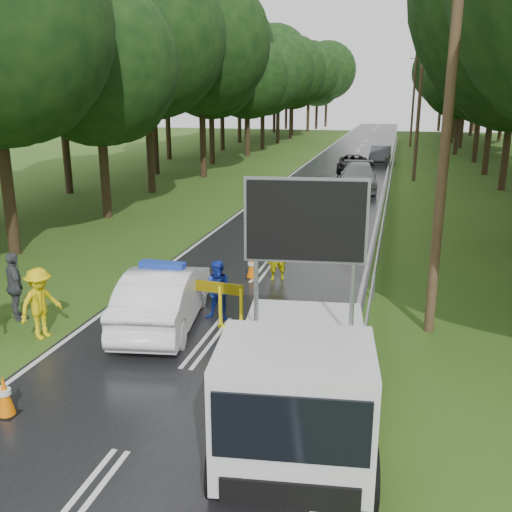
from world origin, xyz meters
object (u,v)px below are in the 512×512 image
(queue_car_second, at_px, (359,177))
(queue_car_first, at_px, (332,194))
(queue_car_third, at_px, (352,164))
(police_sedan, at_px, (164,297))
(work_truck, at_px, (299,379))
(barrier, at_px, (190,290))
(queue_car_fourth, at_px, (380,155))
(officer, at_px, (277,254))
(civilian, at_px, (219,291))

(queue_car_second, bearing_deg, queue_car_first, -103.11)
(queue_car_first, relative_size, queue_car_third, 0.86)
(police_sedan, xyz_separation_m, work_truck, (4.21, -4.14, 0.39))
(work_truck, xyz_separation_m, queue_car_second, (-0.99, 26.94, -0.38))
(barrier, bearing_deg, queue_car_first, 89.85)
(work_truck, distance_m, queue_car_first, 21.03)
(queue_car_fourth, bearing_deg, queue_car_first, -92.87)
(queue_car_second, bearing_deg, queue_car_third, 92.90)
(queue_car_first, distance_m, queue_car_fourth, 19.77)
(officer, distance_m, queue_car_fourth, 32.27)
(police_sedan, relative_size, work_truck, 0.87)
(queue_car_third, bearing_deg, queue_car_fourth, 70.71)
(police_sedan, distance_m, queue_car_second, 23.02)
(queue_car_first, bearing_deg, work_truck, -88.16)
(queue_car_first, bearing_deg, queue_car_second, 78.23)
(barrier, distance_m, queue_car_first, 16.60)
(officer, xyz_separation_m, queue_car_second, (1.17, 18.51, -0.10))
(work_truck, relative_size, officer, 3.18)
(officer, relative_size, queue_car_first, 0.45)
(officer, height_order, civilian, officer)
(civilian, relative_size, queue_car_second, 0.30)
(police_sedan, distance_m, officer, 4.75)
(police_sedan, xyz_separation_m, civilian, (1.25, 0.71, 0.03))
(work_truck, distance_m, officer, 8.71)
(barrier, relative_size, queue_car_fourth, 0.66)
(police_sedan, distance_m, queue_car_fourth, 36.72)
(police_sedan, height_order, barrier, police_sedan)
(barrier, xyz_separation_m, queue_car_first, (1.72, 16.51, -0.24))
(police_sedan, distance_m, barrier, 0.68)
(queue_car_third, bearing_deg, queue_car_first, -92.15)
(queue_car_third, xyz_separation_m, queue_car_fourth, (1.80, 6.03, 0.09))
(work_truck, distance_m, queue_car_fourth, 40.64)
(work_truck, height_order, civilian, work_truck)
(barrier, xyz_separation_m, officer, (1.44, 4.00, -0.03))
(queue_car_third, bearing_deg, officer, -93.01)
(civilian, xyz_separation_m, queue_car_third, (0.95, 29.76, -0.16))
(queue_car_first, relative_size, queue_car_second, 0.73)
(queue_car_fourth, bearing_deg, queue_car_second, -91.28)
(barrier, distance_m, queue_car_third, 30.22)
(police_sedan, distance_m, civilian, 1.44)
(officer, relative_size, queue_car_fourth, 0.40)
(queue_car_first, xyz_separation_m, queue_car_second, (0.89, 6.00, 0.11))
(police_sedan, bearing_deg, work_truck, 126.18)
(queue_car_fourth, bearing_deg, officer, -91.48)
(queue_car_second, height_order, queue_car_third, queue_car_second)
(barrier, relative_size, queue_car_first, 0.74)
(work_truck, relative_size, barrier, 1.92)
(officer, relative_size, civilian, 1.10)
(civilian, distance_m, queue_car_fourth, 35.89)
(police_sedan, relative_size, queue_car_second, 0.90)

